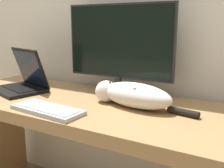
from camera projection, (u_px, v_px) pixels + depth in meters
name	position (u px, v px, depth m)	size (l,w,h in m)	color
wall_back	(117.00, 5.00, 1.63)	(6.40, 0.06, 2.60)	silver
desk	(84.00, 127.00, 1.45)	(1.75, 0.65, 0.78)	#A37A4C
monitor	(119.00, 48.00, 1.48)	(0.65, 0.21, 0.52)	#282828
laptop	(22.00, 82.00, 1.62)	(0.39, 0.34, 0.26)	black
external_keyboard	(47.00, 110.00, 1.23)	(0.38, 0.17, 0.02)	#BCBCC1
cat	(132.00, 94.00, 1.30)	(0.55, 0.23, 0.12)	silver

